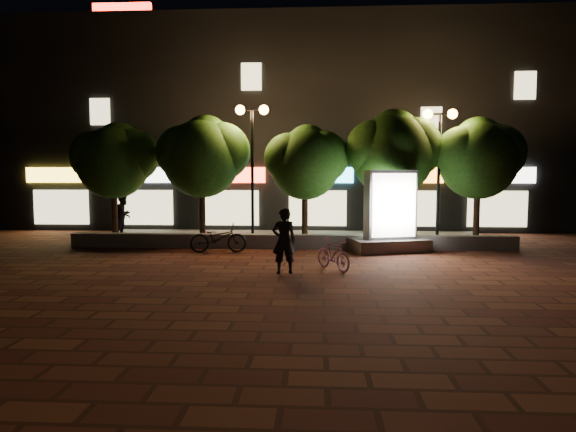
# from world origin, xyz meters

# --- Properties ---
(ground) EXTENTS (80.00, 80.00, 0.00)m
(ground) POSITION_xyz_m (0.00, 0.00, 0.00)
(ground) COLOR brown
(ground) RESTS_ON ground
(retaining_wall) EXTENTS (16.00, 0.45, 0.50)m
(retaining_wall) POSITION_xyz_m (0.00, 4.00, 0.25)
(retaining_wall) COLOR slate
(retaining_wall) RESTS_ON ground
(sidewalk) EXTENTS (16.00, 5.00, 0.08)m
(sidewalk) POSITION_xyz_m (0.00, 6.50, 0.04)
(sidewalk) COLOR slate
(sidewalk) RESTS_ON ground
(building_block) EXTENTS (28.00, 8.12, 11.30)m
(building_block) POSITION_xyz_m (-0.01, 12.99, 5.00)
(building_block) COLOR black
(building_block) RESTS_ON ground
(tree_far_left) EXTENTS (3.36, 2.80, 4.63)m
(tree_far_left) POSITION_xyz_m (-6.95, 5.46, 3.29)
(tree_far_left) COLOR #311D13
(tree_far_left) RESTS_ON sidewalk
(tree_left) EXTENTS (3.60, 3.00, 4.89)m
(tree_left) POSITION_xyz_m (-3.45, 5.46, 3.44)
(tree_left) COLOR #311D13
(tree_left) RESTS_ON sidewalk
(tree_mid) EXTENTS (3.24, 2.70, 4.50)m
(tree_mid) POSITION_xyz_m (0.55, 5.46, 3.22)
(tree_mid) COLOR #311D13
(tree_mid) RESTS_ON sidewalk
(tree_right) EXTENTS (3.72, 3.10, 5.07)m
(tree_right) POSITION_xyz_m (3.86, 5.46, 3.57)
(tree_right) COLOR #311D13
(tree_right) RESTS_ON sidewalk
(tree_far_right) EXTENTS (3.48, 2.90, 4.76)m
(tree_far_right) POSITION_xyz_m (7.05, 5.46, 3.37)
(tree_far_right) COLOR #311D13
(tree_far_right) RESTS_ON sidewalk
(street_lamp_left) EXTENTS (1.26, 0.36, 5.18)m
(street_lamp_left) POSITION_xyz_m (-1.50, 5.20, 4.03)
(street_lamp_left) COLOR black
(street_lamp_left) RESTS_ON sidewalk
(street_lamp_right) EXTENTS (1.26, 0.36, 4.98)m
(street_lamp_right) POSITION_xyz_m (5.50, 5.20, 3.89)
(street_lamp_right) COLOR black
(street_lamp_right) RESTS_ON sidewalk
(ad_kiosk) EXTENTS (2.85, 1.96, 2.81)m
(ad_kiosk) POSITION_xyz_m (3.49, 3.50, 1.13)
(ad_kiosk) COLOR slate
(ad_kiosk) RESTS_ON ground
(scooter_pink) EXTENTS (1.18, 1.44, 0.88)m
(scooter_pink) POSITION_xyz_m (1.43, 0.00, 0.44)
(scooter_pink) COLOR #D98BC5
(scooter_pink) RESTS_ON ground
(rider) EXTENTS (0.74, 0.57, 1.78)m
(rider) POSITION_xyz_m (0.08, -0.52, 0.89)
(rider) COLOR black
(rider) RESTS_ON ground
(scooter_parked) EXTENTS (1.99, 0.92, 1.01)m
(scooter_parked) POSITION_xyz_m (-2.39, 2.88, 0.50)
(scooter_parked) COLOR black
(scooter_parked) RESTS_ON ground
(pedestrian) EXTENTS (0.77, 0.94, 1.80)m
(pedestrian) POSITION_xyz_m (-7.00, 6.35, 0.98)
(pedestrian) COLOR black
(pedestrian) RESTS_ON sidewalk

